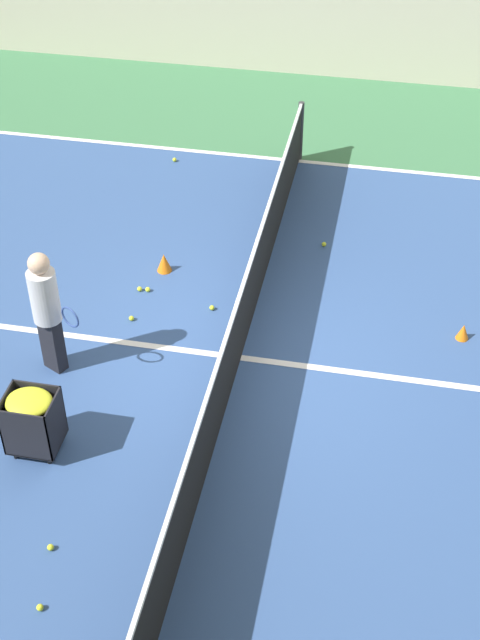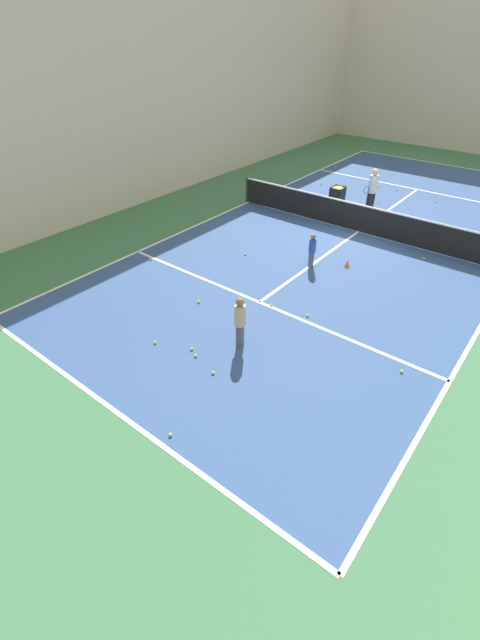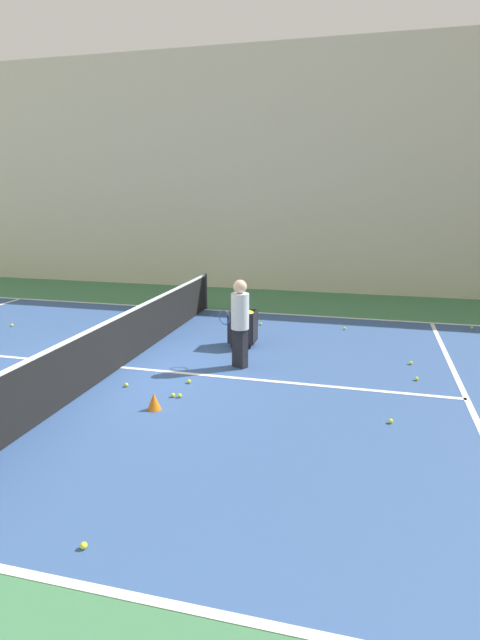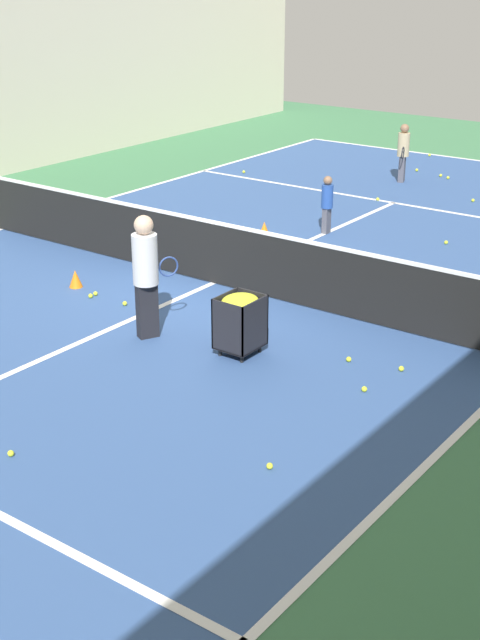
# 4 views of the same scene
# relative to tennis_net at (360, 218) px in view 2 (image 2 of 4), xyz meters

# --- Properties ---
(ground_plane) EXTENTS (33.45, 33.45, 0.00)m
(ground_plane) POSITION_rel_tennis_net_xyz_m (0.00, 0.00, -0.53)
(ground_plane) COLOR #3D754C
(court_playing_area) EXTENTS (10.21, 22.44, 0.00)m
(court_playing_area) POSITION_rel_tennis_net_xyz_m (0.00, 0.00, -0.53)
(court_playing_area) COLOR #335189
(court_playing_area) RESTS_ON ground
(line_baseline_near) EXTENTS (10.21, 0.10, 0.00)m
(line_baseline_near) POSITION_rel_tennis_net_xyz_m (0.00, -11.22, -0.53)
(line_baseline_near) COLOR white
(line_baseline_near) RESTS_ON ground
(line_baseline_far) EXTENTS (10.21, 0.10, 0.00)m
(line_baseline_far) POSITION_rel_tennis_net_xyz_m (0.00, 11.22, -0.53)
(line_baseline_far) COLOR white
(line_baseline_far) RESTS_ON ground
(line_sideline_left) EXTENTS (0.10, 22.44, 0.00)m
(line_sideline_left) POSITION_rel_tennis_net_xyz_m (-5.10, 0.00, -0.53)
(line_sideline_left) COLOR white
(line_sideline_left) RESTS_ON ground
(line_service_near) EXTENTS (10.21, 0.10, 0.00)m
(line_service_near) POSITION_rel_tennis_net_xyz_m (0.00, -6.17, -0.53)
(line_service_near) COLOR white
(line_service_near) RESTS_ON ground
(line_service_far) EXTENTS (10.21, 0.10, 0.00)m
(line_service_far) POSITION_rel_tennis_net_xyz_m (0.00, 6.17, -0.53)
(line_service_far) COLOR white
(line_service_far) RESTS_ON ground
(line_centre_service) EXTENTS (0.10, 12.34, 0.00)m
(line_centre_service) POSITION_rel_tennis_net_xyz_m (0.00, 0.00, -0.53)
(line_centre_service) COLOR white
(line_centre_service) RESTS_ON ground
(hall_enclosure_left) EXTENTS (0.15, 29.75, 7.86)m
(hall_enclosure_left) POSITION_rel_tennis_net_xyz_m (-8.69, 0.00, 3.40)
(hall_enclosure_left) COLOR beige
(hall_enclosure_left) RESTS_ON ground
(tennis_net) EXTENTS (10.51, 0.10, 1.03)m
(tennis_net) POSITION_rel_tennis_net_xyz_m (0.00, 0.00, 0.00)
(tennis_net) COLOR #2D2D33
(tennis_net) RESTS_ON ground
(player_near_baseline) EXTENTS (0.35, 0.59, 1.32)m
(player_near_baseline) POSITION_rel_tennis_net_xyz_m (0.74, -7.98, 0.22)
(player_near_baseline) COLOR #4C4C56
(player_near_baseline) RESTS_ON ground
(coach_at_net) EXTENTS (0.46, 0.70, 1.70)m
(coach_at_net) POSITION_rel_tennis_net_xyz_m (-0.60, 2.21, 0.44)
(coach_at_net) COLOR black
(coach_at_net) RESTS_ON ground
(child_midcourt) EXTENTS (0.23, 0.23, 1.08)m
(child_midcourt) POSITION_rel_tennis_net_xyz_m (0.00, -3.43, 0.09)
(child_midcourt) COLOR #4C4C56
(child_midcourt) RESTS_ON ground
(ball_cart) EXTENTS (0.50, 0.56, 0.81)m
(ball_cart) POSITION_rel_tennis_net_xyz_m (-1.94, 1.93, 0.03)
(ball_cart) COLOR black
(ball_cart) RESTS_ON ground
(training_cone_0) EXTENTS (0.21, 0.21, 0.28)m
(training_cone_0) POSITION_rel_tennis_net_xyz_m (1.63, 1.41, -0.39)
(training_cone_0) COLOR orange
(training_cone_0) RESTS_ON ground
(training_cone_1) EXTENTS (0.17, 0.17, 0.22)m
(training_cone_1) POSITION_rel_tennis_net_xyz_m (0.93, -2.74, -0.42)
(training_cone_1) COLOR orange
(training_cone_1) RESTS_ON ground
(tennis_ball_0) EXTENTS (0.07, 0.07, 0.07)m
(tennis_ball_0) POSITION_rel_tennis_net_xyz_m (-3.88, 1.16, -0.50)
(tennis_ball_0) COLOR yellow
(tennis_ball_0) RESTS_ON ground
(tennis_ball_1) EXTENTS (0.07, 0.07, 0.07)m
(tennis_ball_1) POSITION_rel_tennis_net_xyz_m (-1.31, -7.24, -0.50)
(tennis_ball_1) COLOR yellow
(tennis_ball_1) RESTS_ON ground
(tennis_ball_2) EXTENTS (0.07, 0.07, 0.07)m
(tennis_ball_2) POSITION_rel_tennis_net_xyz_m (-0.89, -9.23, -0.50)
(tennis_ball_2) COLOR yellow
(tennis_ball_2) RESTS_ON ground
(tennis_ball_3) EXTENTS (0.07, 0.07, 0.07)m
(tennis_ball_3) POSITION_rel_tennis_net_xyz_m (-4.28, -6.33, -0.50)
(tennis_ball_3) COLOR yellow
(tennis_ball_3) RESTS_ON ground
(tennis_ball_5) EXTENTS (0.07, 0.07, 0.07)m
(tennis_ball_5) POSITION_rel_tennis_net_xyz_m (-4.70, 7.07, -0.50)
(tennis_ball_5) COLOR yellow
(tennis_ball_5) RESTS_ON ground
(tennis_ball_7) EXTENTS (0.07, 0.07, 0.07)m
(tennis_ball_7) POSITION_rel_tennis_net_xyz_m (0.88, 0.56, -0.50)
(tennis_ball_7) COLOR yellow
(tennis_ball_7) RESTS_ON ground
(tennis_ball_9) EXTENTS (0.07, 0.07, 0.07)m
(tennis_ball_9) POSITION_rel_tennis_net_xyz_m (-2.11, -4.11, -0.50)
(tennis_ball_9) COLOR yellow
(tennis_ball_9) RESTS_ON ground
(tennis_ball_10) EXTENTS (0.07, 0.07, 0.07)m
(tennis_ball_10) POSITION_rel_tennis_net_xyz_m (1.09, 1.62, -0.50)
(tennis_ball_10) COLOR yellow
(tennis_ball_10) RESTS_ON ground
(tennis_ball_11) EXTENTS (0.07, 0.07, 0.07)m
(tennis_ball_11) POSITION_rel_tennis_net_xyz_m (-0.02, -8.86, -0.50)
(tennis_ball_11) COLOR yellow
(tennis_ball_11) RESTS_ON ground
(tennis_ball_12) EXTENTS (0.07, 0.07, 0.07)m
(tennis_ball_12) POSITION_rel_tennis_net_xyz_m (1.40, -5.95, -0.50)
(tennis_ball_12) COLOR yellow
(tennis_ball_12) RESTS_ON ground
(tennis_ball_13) EXTENTS (0.07, 0.07, 0.07)m
(tennis_ball_13) POSITION_rel_tennis_net_xyz_m (1.22, 4.94, -0.50)
(tennis_ball_13) COLOR yellow
(tennis_ball_13) RESTS_ON ground
(tennis_ball_14) EXTENTS (0.07, 0.07, 0.07)m
(tennis_ball_14) POSITION_rel_tennis_net_xyz_m (-3.86, 4.03, -0.50)
(tennis_ball_14) COLOR yellow
(tennis_ball_14) RESTS_ON ground
(tennis_ball_15) EXTENTS (0.07, 0.07, 0.07)m
(tennis_ball_15) POSITION_rel_tennis_net_xyz_m (1.44, -10.97, -0.50)
(tennis_ball_15) COLOR yellow
(tennis_ball_15) RESTS_ON ground
(tennis_ball_16) EXTENTS (0.07, 0.07, 0.07)m
(tennis_ball_16) POSITION_rel_tennis_net_xyz_m (-0.69, 5.45, -0.50)
(tennis_ball_16) COLOR yellow
(tennis_ball_16) RESTS_ON ground
(tennis_ball_17) EXTENTS (0.07, 0.07, 0.07)m
(tennis_ball_17) POSITION_rel_tennis_net_xyz_m (0.45, 1.55, -0.50)
(tennis_ball_17) COLOR yellow
(tennis_ball_17) RESTS_ON ground
(tennis_ball_19) EXTENTS (0.07, 0.07, 0.07)m
(tennis_ball_19) POSITION_rel_tennis_net_xyz_m (-1.56, 5.41, -0.50)
(tennis_ball_19) COLOR yellow
(tennis_ball_19) RESTS_ON ground
(tennis_ball_20) EXTENTS (0.07, 0.07, 0.07)m
(tennis_ball_20) POSITION_rel_tennis_net_xyz_m (-3.21, 1.31, -0.50)
(tennis_ball_20) COLOR yellow
(tennis_ball_20) RESTS_ON ground
(tennis_ball_21) EXTENTS (0.07, 0.07, 0.07)m
(tennis_ball_21) POSITION_rel_tennis_net_xyz_m (4.17, -6.54, -0.50)
(tennis_ball_21) COLOR yellow
(tennis_ball_21) RESTS_ON ground
(tennis_ball_22) EXTENTS (0.07, 0.07, 0.07)m
(tennis_ball_22) POSITION_rel_tennis_net_xyz_m (2.66, -0.74, -0.50)
(tennis_ball_22) COLOR yellow
(tennis_ball_22) RESTS_ON ground
(tennis_ball_23) EXTENTS (0.07, 0.07, 0.07)m
(tennis_ball_23) POSITION_rel_tennis_net_xyz_m (0.36, -6.14, -0.50)
(tennis_ball_23) COLOR yellow
(tennis_ball_23) RESTS_ON ground
(tennis_ball_24) EXTENTS (0.07, 0.07, 0.07)m
(tennis_ball_24) POSITION_rel_tennis_net_xyz_m (0.22, -8.98, -0.50)
(tennis_ball_24) COLOR yellow
(tennis_ball_24) RESTS_ON ground
(tennis_ball_26) EXTENTS (0.07, 0.07, 0.07)m
(tennis_ball_26) POSITION_rel_tennis_net_xyz_m (0.93, -9.17, -0.50)
(tennis_ball_26) COLOR yellow
(tennis_ball_26) RESTS_ON ground
(tennis_ball_27) EXTENTS (0.07, 0.07, 0.07)m
(tennis_ball_27) POSITION_rel_tennis_net_xyz_m (-3.79, 1.94, -0.50)
(tennis_ball_27) COLOR yellow
(tennis_ball_27) RESTS_ON ground
(tennis_ball_28) EXTENTS (0.07, 0.07, 0.07)m
(tennis_ball_28) POSITION_rel_tennis_net_xyz_m (1.10, 1.51, -0.50)
(tennis_ball_28) COLOR yellow
(tennis_ball_28) RESTS_ON ground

